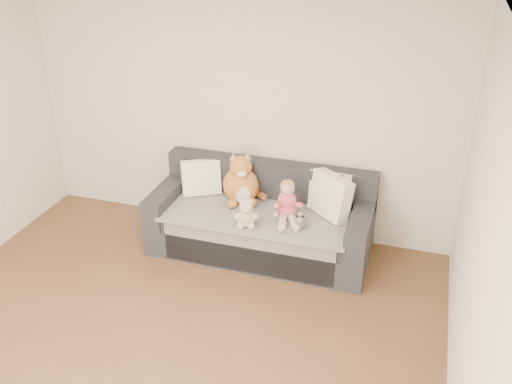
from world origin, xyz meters
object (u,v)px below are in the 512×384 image
sofa (262,222)px  sippy_cup (248,215)px  plush_cat (241,183)px  teddy_bear (246,215)px  toddler (287,203)px

sofa → sippy_cup: (-0.05, -0.26, 0.22)m
plush_cat → teddy_bear: bearing=-89.4°
teddy_bear → toddler: bearing=23.3°
toddler → sippy_cup: 0.39m
plush_cat → toddler: bearing=-44.4°
sippy_cup → toddler: bearing=22.5°
teddy_bear → sippy_cup: size_ratio=2.52×
toddler → teddy_bear: size_ratio=1.38×
plush_cat → sofa: bearing=-43.1°
toddler → sippy_cup: toddler is taller
sofa → teddy_bear: sofa is taller
sofa → teddy_bear: 0.48m
sofa → toddler: (0.29, -0.12, 0.33)m
sofa → plush_cat: 0.45m
sofa → sippy_cup: size_ratio=18.71×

